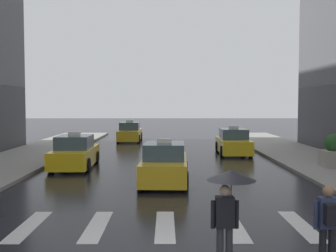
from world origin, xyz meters
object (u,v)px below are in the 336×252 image
(taxi_second, at_px, (75,153))
(taxi_fourth, at_px, (130,133))
(pedestrian_with_umbrella, at_px, (229,192))
(pedestrian_with_backpack, at_px, (328,221))
(taxi_lead, at_px, (164,165))
(taxi_third, at_px, (233,143))
(planter_mid_block, at_px, (334,152))

(taxi_second, relative_size, taxi_fourth, 1.00)
(pedestrian_with_umbrella, bearing_deg, pedestrian_with_backpack, -3.04)
(taxi_lead, bearing_deg, taxi_third, 64.73)
(taxi_third, bearing_deg, taxi_fourth, 129.67)
(taxi_second, distance_m, planter_mid_block, 12.71)
(taxi_second, bearing_deg, taxi_third, 31.40)
(taxi_lead, distance_m, pedestrian_with_backpack, 9.44)
(taxi_fourth, height_order, planter_mid_block, taxi_fourth)
(pedestrian_with_umbrella, xyz_separation_m, pedestrian_with_backpack, (1.91, -0.10, -0.54))
(pedestrian_with_umbrella, bearing_deg, taxi_lead, 98.35)
(taxi_lead, xyz_separation_m, taxi_third, (4.34, 9.19, 0.00))
(taxi_lead, relative_size, pedestrian_with_umbrella, 2.37)
(pedestrian_with_backpack, bearing_deg, taxi_second, 121.32)
(pedestrian_with_backpack, relative_size, planter_mid_block, 1.03)
(taxi_second, bearing_deg, pedestrian_with_umbrella, -65.25)
(taxi_third, height_order, planter_mid_block, taxi_third)
(taxi_lead, height_order, pedestrian_with_umbrella, pedestrian_with_umbrella)
(pedestrian_with_backpack, bearing_deg, taxi_lead, 109.84)
(pedestrian_with_backpack, bearing_deg, taxi_fourth, 102.99)
(pedestrian_with_backpack, height_order, planter_mid_block, planter_mid_block)
(taxi_fourth, bearing_deg, taxi_third, -50.33)
(taxi_fourth, distance_m, planter_mid_block, 18.75)
(taxi_third, bearing_deg, pedestrian_with_umbrella, -99.64)
(taxi_fourth, xyz_separation_m, planter_mid_block, (11.19, -15.04, 0.15))
(taxi_third, height_order, pedestrian_with_umbrella, pedestrian_with_umbrella)
(planter_mid_block, bearing_deg, taxi_second, 176.44)
(taxi_second, xyz_separation_m, taxi_third, (8.84, 5.40, 0.00))
(pedestrian_with_backpack, bearing_deg, pedestrian_with_umbrella, 176.96)
(taxi_lead, relative_size, planter_mid_block, 2.87)
(pedestrian_with_umbrella, height_order, planter_mid_block, pedestrian_with_umbrella)
(pedestrian_with_umbrella, bearing_deg, taxi_third, 80.36)
(taxi_lead, xyz_separation_m, taxi_fourth, (-3.01, 18.05, 0.00))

